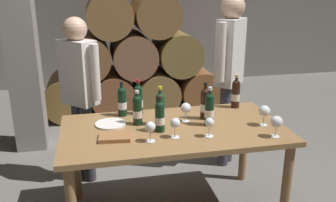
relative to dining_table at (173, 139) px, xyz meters
The scene contains 22 objects.
cellar_back_wall 4.26m from the dining_table, 90.00° to the left, with size 10.00×0.24×2.80m, color gray.
barrel_stack 2.60m from the dining_table, 90.00° to the left, with size 2.49×0.90×1.69m.
stone_pillar 2.16m from the dining_table, 129.09° to the left, with size 0.32×0.32×2.60m, color gray.
dining_table is the anchor object (origin of this frame).
wine_bottle_0 0.25m from the dining_table, 138.77° to the left, with size 0.07×0.07×0.31m.
wine_bottle_1 0.76m from the dining_table, 28.46° to the left, with size 0.07×0.07×0.30m.
wine_bottle_2 0.24m from the dining_table, 158.26° to the right, with size 0.07×0.07×0.27m.
wine_bottle_3 0.54m from the dining_table, 135.82° to the left, with size 0.07×0.07×0.29m.
wine_bottle_4 0.39m from the dining_table, 25.04° to the left, with size 0.07×0.07×0.30m.
wine_bottle_5 0.36m from the dining_table, 153.90° to the left, with size 0.07×0.07×0.28m.
wine_bottle_6 0.36m from the dining_table, ahead, with size 0.07×0.07×0.31m.
wine_bottle_7 0.47m from the dining_table, 121.46° to the left, with size 0.07×0.07×0.30m.
wine_glass_0 0.78m from the dining_table, 25.38° to the right, with size 0.09×0.09×0.16m.
wine_glass_1 0.36m from the dining_table, 45.45° to the right, with size 0.07×0.07×0.14m.
wine_glass_2 0.73m from the dining_table, ahead, with size 0.09×0.09×0.16m.
wine_glass_3 0.27m from the dining_table, 99.35° to the right, with size 0.07×0.07×0.15m.
wine_glass_4 0.26m from the dining_table, 39.43° to the left, with size 0.08×0.08×0.16m.
wine_glass_5 0.36m from the dining_table, 135.05° to the right, with size 0.07×0.07×0.15m.
tasting_notebook 0.48m from the dining_table, 165.80° to the right, with size 0.22×0.16×0.03m, color #936038.
serving_plate 0.50m from the dining_table, 161.02° to the left, with size 0.24×0.24×0.01m, color white.
sommelier_presenting 1.11m from the dining_table, 45.76° to the left, with size 0.37×0.38×1.72m.
taster_seated_left 1.04m from the dining_table, 134.25° to the left, with size 0.37×0.38×1.54m.
Camera 1 is at (-0.58, -2.51, 1.83)m, focal length 38.87 mm.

